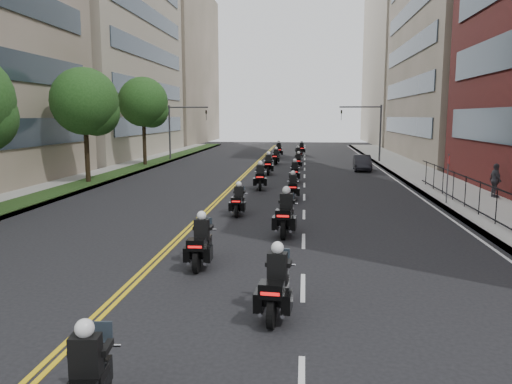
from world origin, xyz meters
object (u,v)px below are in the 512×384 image
motorcycle_7 (295,173)px  motorcycle_13 (302,149)px  motorcycle_8 (268,165)px  pedestrian_c (495,180)px  parked_sedan (362,163)px  motorcycle_4 (239,202)px  motorcycle_9 (298,162)px  motorcycle_1 (276,287)px  motorcycle_10 (276,158)px  motorcycle_3 (286,216)px  motorcycle_6 (260,178)px  motorcycle_12 (279,151)px  motorcycle_2 (201,245)px  motorcycle_5 (293,188)px  motorcycle_11 (298,155)px

motorcycle_7 → motorcycle_13: bearing=89.2°
motorcycle_8 → pedestrian_c: (13.12, -10.81, 0.36)m
motorcycle_13 → parked_sedan: size_ratio=0.57×
parked_sedan → pedestrian_c: size_ratio=2.13×
motorcycle_4 → motorcycle_7: (2.33, 11.91, 0.02)m
motorcycle_8 → motorcycle_9: motorcycle_8 is taller
motorcycle_1 → motorcycle_10: bearing=98.2°
motorcycle_3 → motorcycle_6: motorcycle_3 is taller
motorcycle_3 → motorcycle_7: motorcycle_3 is taller
motorcycle_12 → motorcycle_13: size_ratio=1.12×
pedestrian_c → motorcycle_3: bearing=123.1°
motorcycle_8 → motorcycle_2: bearing=-92.9°
motorcycle_7 → motorcycle_13: motorcycle_13 is taller
motorcycle_7 → motorcycle_10: size_ratio=0.96×
motorcycle_13 → motorcycle_4: bearing=-98.0°
motorcycle_13 → motorcycle_5: bearing=-94.3°
motorcycle_11 → motorcycle_7: bearing=-97.6°
motorcycle_6 → motorcycle_10: bearing=85.8°
motorcycle_11 → motorcycle_13: size_ratio=0.95×
motorcycle_10 → motorcycle_13: motorcycle_10 is taller
motorcycle_12 → pedestrian_c: size_ratio=1.37×
motorcycle_1 → motorcycle_5: bearing=94.9°
motorcycle_9 → parked_sedan: 5.38m
motorcycle_6 → motorcycle_2: bearing=-95.4°
motorcycle_2 → pedestrian_c: 18.97m
motorcycle_13 → motorcycle_10: bearing=-104.8°
motorcycle_3 → motorcycle_8: 20.05m
motorcycle_5 → motorcycle_13: 31.83m
motorcycle_13 → pedestrian_c: bearing=-74.8°
motorcycle_5 → motorcycle_7: 7.32m
motorcycle_2 → motorcycle_12: size_ratio=0.90×
motorcycle_6 → pedestrian_c: size_ratio=1.31×
motorcycle_9 → motorcycle_12: motorcycle_12 is taller
motorcycle_1 → motorcycle_10: 35.97m
motorcycle_6 → motorcycle_12: bearing=86.2°
motorcycle_1 → motorcycle_7: 23.49m
motorcycle_11 → motorcycle_3: bearing=-97.6°
motorcycle_8 → motorcycle_12: motorcycle_12 is taller
motorcycle_12 → motorcycle_7: bearing=-88.0°
motorcycle_12 → motorcycle_11: bearing=-66.7°
motorcycle_5 → motorcycle_12: 27.81m
motorcycle_4 → motorcycle_5: 5.18m
motorcycle_6 → motorcycle_10: (0.03, 16.17, -0.04)m
motorcycle_11 → motorcycle_12: (-2.20, 4.23, 0.11)m
motorcycle_8 → motorcycle_11: bearing=77.4°
motorcycle_5 → motorcycle_11: size_ratio=1.00×
motorcycle_6 → motorcycle_7: 4.28m
motorcycle_1 → motorcycle_11: bearing=94.9°
motorcycle_4 → motorcycle_12: motorcycle_12 is taller
parked_sedan → motorcycle_10: bearing=151.6°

